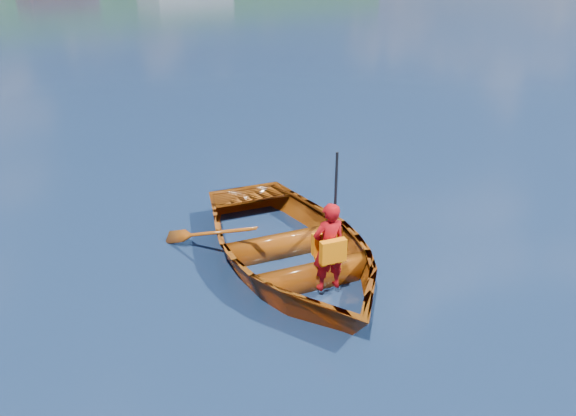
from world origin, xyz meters
name	(u,v)px	position (x,y,z in m)	size (l,w,h in m)	color
ground	(346,234)	(0.00, 0.00, 0.00)	(600.00, 600.00, 0.00)	#0F2247
rowboat	(290,246)	(-1.29, -0.20, 0.29)	(4.05, 4.92, 0.89)	#683112
child_paddler	(329,247)	(-1.38, -1.11, 0.70)	(0.50, 0.41, 1.79)	#A5090F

